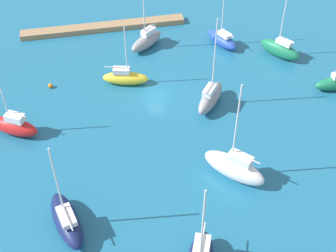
% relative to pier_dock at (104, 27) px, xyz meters
% --- Properties ---
extents(water, '(160.00, 160.00, 0.00)m').
position_rel_pier_dock_xyz_m(water, '(-5.48, 18.94, -0.44)').
color(water, '#1E668C').
rests_on(water, ground).
extents(pier_dock, '(27.09, 2.14, 0.87)m').
position_rel_pier_dock_xyz_m(pier_dock, '(0.00, 0.00, 0.00)').
color(pier_dock, '#997A56').
rests_on(pier_dock, ground).
extents(sailboat_green_inner_mooring, '(5.69, 1.92, 10.05)m').
position_rel_pier_dock_xyz_m(sailboat_green_inner_mooring, '(-30.37, 22.52, 0.66)').
color(sailboat_green_inner_mooring, '#19724C').
rests_on(sailboat_green_inner_mooring, water).
extents(sailboat_gray_along_channel, '(5.78, 6.71, 13.24)m').
position_rel_pier_dock_xyz_m(sailboat_gray_along_channel, '(-12.22, 22.53, 1.02)').
color(sailboat_gray_along_channel, gray).
rests_on(sailboat_gray_along_channel, water).
extents(sailboat_navy_west_end, '(4.38, 8.07, 11.55)m').
position_rel_pier_dock_xyz_m(sailboat_navy_west_end, '(7.67, 38.80, 0.86)').
color(sailboat_navy_west_end, '#141E4C').
rests_on(sailboat_navy_west_end, water).
extents(sailboat_blue_mid_basin, '(4.63, 6.65, 11.24)m').
position_rel_pier_dock_xyz_m(sailboat_blue_mid_basin, '(-18.01, 8.45, 0.64)').
color(sailboat_blue_mid_basin, '#2347B2').
rests_on(sailboat_blue_mid_basin, water).
extents(sailboat_white_far_north, '(6.92, 7.12, 13.37)m').
position_rel_pier_dock_xyz_m(sailboat_white_far_north, '(-11.51, 35.48, 1.23)').
color(sailboat_white_far_north, white).
rests_on(sailboat_white_far_north, water).
extents(sailboat_red_outer_mooring, '(6.80, 5.25, 9.98)m').
position_rel_pier_dock_xyz_m(sailboat_red_outer_mooring, '(13.54, 22.92, 0.89)').
color(sailboat_red_outer_mooring, red).
rests_on(sailboat_red_outer_mooring, water).
extents(sailboat_yellow_lone_south, '(6.84, 3.58, 9.43)m').
position_rel_pier_dock_xyz_m(sailboat_yellow_lone_south, '(-1.59, 15.38, 0.65)').
color(sailboat_yellow_lone_south, yellow).
rests_on(sailboat_yellow_lone_south, water).
extents(sailboat_green_by_breakwater, '(5.66, 6.61, 10.36)m').
position_rel_pier_dock_xyz_m(sailboat_green_by_breakwater, '(-25.76, 13.24, 0.89)').
color(sailboat_green_by_breakwater, '#19724C').
rests_on(sailboat_green_by_breakwater, water).
extents(sailboat_gray_east_end, '(6.41, 5.82, 11.57)m').
position_rel_pier_dock_xyz_m(sailboat_gray_east_end, '(-6.16, 6.69, 0.82)').
color(sailboat_gray_east_end, gray).
rests_on(sailboat_gray_east_end, water).
extents(mooring_buoy_orange, '(0.67, 0.67, 0.67)m').
position_rel_pier_dock_xyz_m(mooring_buoy_orange, '(9.01, 14.21, -0.10)').
color(mooring_buoy_orange, orange).
rests_on(mooring_buoy_orange, water).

